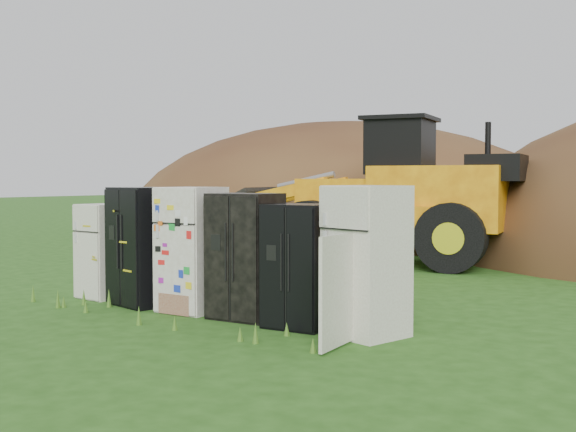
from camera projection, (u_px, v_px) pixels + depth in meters
name	position (u px, v px, depth m)	size (l,w,h in m)	color
ground	(218.00, 315.00, 10.39)	(120.00, 120.00, 0.00)	#224B14
fridge_leftmost	(103.00, 251.00, 11.84)	(0.68, 0.65, 1.54)	silver
fridge_black_side	(143.00, 246.00, 11.17)	(0.95, 0.75, 1.83)	black
fridge_sticker	(192.00, 249.00, 10.62)	(0.82, 0.76, 1.84)	silver
fridge_dark_mid	(246.00, 256.00, 10.09)	(0.90, 0.73, 1.76)	black
fridge_black_right	(299.00, 266.00, 9.48)	(0.81, 0.68, 1.63)	black
fridge_open_door	(367.00, 261.00, 8.95)	(0.85, 0.79, 1.88)	silver
wheel_loader	(365.00, 190.00, 16.88)	(6.95, 2.82, 3.36)	#FFAE10
dirt_mound_left	(337.00, 234.00, 25.38)	(17.05, 12.79, 7.87)	#3F2114
dirt_mound_back	(529.00, 235.00, 24.79)	(16.07, 10.71, 5.01)	#3F2114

